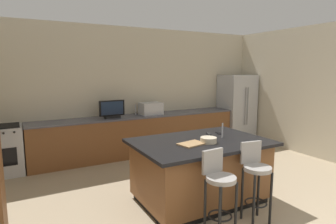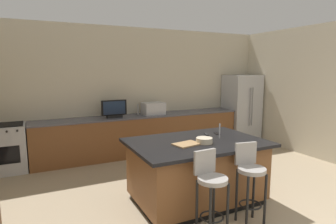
% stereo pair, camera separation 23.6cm
% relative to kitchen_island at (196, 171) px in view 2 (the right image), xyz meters
% --- Properties ---
extents(wall_back, '(6.93, 0.12, 2.85)m').
position_rel_kitchen_island_xyz_m(wall_back, '(0.19, 2.93, 0.97)').
color(wall_back, beige).
rests_on(wall_back, ground_plane).
extents(wall_right, '(0.12, 5.49, 2.85)m').
position_rel_kitchen_island_xyz_m(wall_right, '(3.46, 0.38, 0.97)').
color(wall_right, beige).
rests_on(wall_right, ground_plane).
extents(counter_back, '(4.71, 0.62, 0.89)m').
position_rel_kitchen_island_xyz_m(counter_back, '(0.14, 2.55, -0.01)').
color(counter_back, brown).
rests_on(counter_back, ground_plane).
extents(kitchen_island, '(1.90, 1.30, 0.90)m').
position_rel_kitchen_island_xyz_m(kitchen_island, '(0.00, 0.00, 0.00)').
color(kitchen_island, black).
rests_on(kitchen_island, ground_plane).
extents(refrigerator, '(0.84, 0.73, 1.77)m').
position_rel_kitchen_island_xyz_m(refrigerator, '(2.93, 2.50, 0.42)').
color(refrigerator, '#B7BABF').
rests_on(refrigerator, ground_plane).
extents(range_oven, '(0.74, 0.63, 0.91)m').
position_rel_kitchen_island_xyz_m(range_oven, '(-2.60, 2.55, -0.01)').
color(range_oven, '#B7BABF').
rests_on(range_oven, ground_plane).
extents(microwave, '(0.48, 0.36, 0.27)m').
position_rel_kitchen_island_xyz_m(microwave, '(0.40, 2.55, 0.57)').
color(microwave, '#B7BABF').
rests_on(microwave, counter_back).
extents(tv_monitor, '(0.54, 0.16, 0.38)m').
position_rel_kitchen_island_xyz_m(tv_monitor, '(-0.52, 2.50, 0.60)').
color(tv_monitor, black).
rests_on(tv_monitor, counter_back).
extents(sink_faucet_back, '(0.02, 0.02, 0.24)m').
position_rel_kitchen_island_xyz_m(sink_faucet_back, '(0.07, 2.65, 0.55)').
color(sink_faucet_back, '#B2B2B7').
rests_on(sink_faucet_back, counter_back).
extents(sink_faucet_island, '(0.02, 0.02, 0.22)m').
position_rel_kitchen_island_xyz_m(sink_faucet_island, '(0.39, 0.00, 0.55)').
color(sink_faucet_island, '#B2B2B7').
rests_on(sink_faucet_island, kitchen_island).
extents(bar_stool_left, '(0.34, 0.35, 1.00)m').
position_rel_kitchen_island_xyz_m(bar_stool_left, '(-0.32, -0.83, 0.14)').
color(bar_stool_left, gray).
rests_on(bar_stool_left, ground_plane).
extents(bar_stool_right, '(0.34, 0.36, 1.01)m').
position_rel_kitchen_island_xyz_m(bar_stool_right, '(0.28, -0.79, 0.15)').
color(bar_stool_right, gray).
rests_on(bar_stool_right, ground_plane).
extents(fruit_bowl, '(0.23, 0.23, 0.08)m').
position_rel_kitchen_island_xyz_m(fruit_bowl, '(0.03, -0.15, 0.48)').
color(fruit_bowl, beige).
rests_on(fruit_bowl, kitchen_island).
extents(cell_phone, '(0.12, 0.16, 0.01)m').
position_rel_kitchen_island_xyz_m(cell_phone, '(0.52, 0.24, 0.44)').
color(cell_phone, black).
rests_on(cell_phone, kitchen_island).
extents(tv_remote, '(0.10, 0.17, 0.02)m').
position_rel_kitchen_island_xyz_m(tv_remote, '(0.33, 0.26, 0.45)').
color(tv_remote, black).
rests_on(tv_remote, kitchen_island).
extents(cutting_board, '(0.39, 0.31, 0.02)m').
position_rel_kitchen_island_xyz_m(cutting_board, '(-0.23, -0.12, 0.45)').
color(cutting_board, '#A87F51').
rests_on(cutting_board, kitchen_island).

